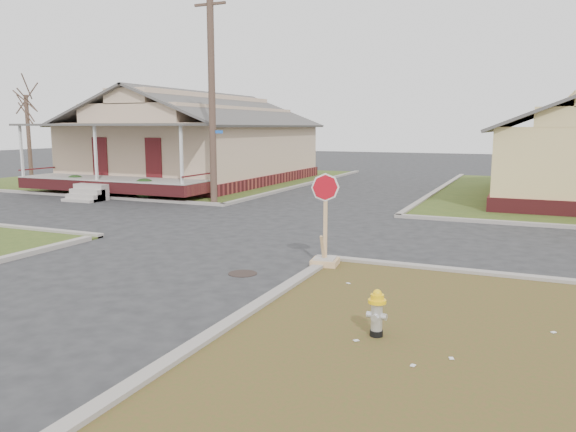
% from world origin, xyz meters
% --- Properties ---
extents(ground, '(120.00, 120.00, 0.00)m').
position_xyz_m(ground, '(0.00, 0.00, 0.00)').
color(ground, '#232426').
rests_on(ground, ground).
extents(verge_far_left, '(19.00, 19.00, 0.05)m').
position_xyz_m(verge_far_left, '(-13.00, 18.00, 0.03)').
color(verge_far_left, '#354819').
rests_on(verge_far_left, ground).
extents(curbs, '(80.00, 40.00, 0.12)m').
position_xyz_m(curbs, '(0.00, 5.00, 0.00)').
color(curbs, gray).
rests_on(curbs, ground).
extents(manhole, '(0.64, 0.64, 0.01)m').
position_xyz_m(manhole, '(2.20, -0.50, 0.01)').
color(manhole, black).
rests_on(manhole, ground).
extents(corner_house, '(10.10, 15.50, 5.30)m').
position_xyz_m(corner_house, '(-10.00, 16.68, 2.28)').
color(corner_house, maroon).
rests_on(corner_house, ground).
extents(utility_pole, '(1.80, 0.28, 9.00)m').
position_xyz_m(utility_pole, '(-4.20, 8.90, 4.66)').
color(utility_pole, '#422D26').
rests_on(utility_pole, ground).
extents(tree_far_left, '(0.22, 0.22, 4.90)m').
position_xyz_m(tree_far_left, '(-18.00, 12.00, 2.50)').
color(tree_far_left, '#422D26').
rests_on(tree_far_left, verge_far_left).
extents(fire_hydrant, '(0.27, 0.27, 0.73)m').
position_xyz_m(fire_hydrant, '(5.90, -3.08, 0.45)').
color(fire_hydrant, black).
rests_on(fire_hydrant, ground).
extents(stop_sign, '(0.60, 0.59, 2.13)m').
position_xyz_m(stop_sign, '(3.66, 0.79, 0.51)').
color(stop_sign, tan).
rests_on(stop_sign, ground).
extents(hedge_left, '(1.26, 1.03, 0.96)m').
position_xyz_m(hedge_left, '(-11.98, 9.16, 0.53)').
color(hedge_left, black).
rests_on(hedge_left, verge_far_left).
extents(hedge_right, '(1.27, 1.04, 0.97)m').
position_xyz_m(hedge_right, '(-7.74, 8.89, 0.54)').
color(hedge_right, black).
rests_on(hedge_right, verge_far_left).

